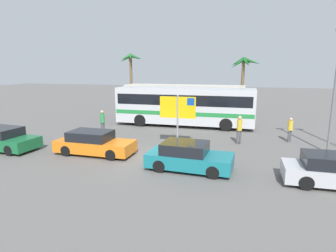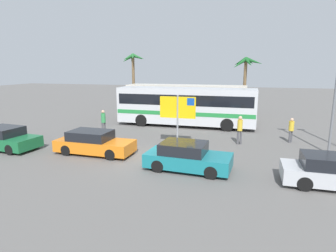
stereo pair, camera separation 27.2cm
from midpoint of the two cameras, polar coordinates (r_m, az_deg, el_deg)
The scene contains 14 objects.
ground at distance 15.44m, azimuth -2.93°, elevation -6.51°, with size 120.00×120.00×0.00m, color #605E5B.
bus_front_coach at distance 23.59m, azimuth 3.88°, elevation 4.26°, with size 11.29×2.47×3.17m.
bus_rear_coach at distance 27.38m, azimuth 3.81°, elevation 5.29°, with size 11.29×2.47×3.17m.
ferry_sign at distance 17.18m, azimuth 2.55°, elevation 3.33°, with size 2.20×0.11×3.20m.
car_green at distance 19.55m, azimuth -29.46°, elevation -2.21°, with size 4.08×2.18×1.32m.
car_teal at distance 13.67m, azimuth 4.42°, elevation -6.17°, with size 4.14×2.06×1.32m.
car_orange at distance 16.59m, azimuth -14.19°, elevation -3.28°, with size 4.44×1.80×1.32m.
car_silver at distance 13.61m, azimuth 31.08°, elevation -7.95°, with size 4.26×1.69×1.32m.
pedestrian_by_bus at distance 18.54m, azimuth 14.62°, elevation -0.31°, with size 0.32×0.32×1.83m.
pedestrian_near_sign at distance 20.11m, azimuth 23.84°, elevation -0.41°, with size 0.32×0.32×1.63m.
pedestrian_crossing_lot at distance 21.31m, azimuth -12.47°, elevation 1.21°, with size 0.32×0.32×1.77m.
lamp_post_right_side at distance 18.11m, azimuth 31.02°, elevation 6.68°, with size 0.56×0.20×6.87m.
palm_tree_seaside at distance 33.64m, azimuth -6.78°, elevation 12.10°, with size 2.77×2.69×6.38m.
palm_tree_inland at distance 30.72m, azimuth 15.61°, elevation 10.99°, with size 3.10×3.24×5.86m.
Camera 2 is at (4.87, -13.85, 4.81)m, focal length 30.39 mm.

